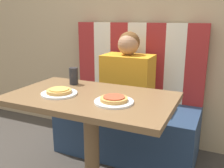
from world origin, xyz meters
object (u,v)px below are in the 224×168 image
at_px(plate_left, 59,94).
at_px(drinking_cup, 74,76).
at_px(pizza_right, 114,99).
at_px(pizza_left, 59,91).
at_px(plate_right, 114,102).
at_px(person, 128,74).

relative_size(plate_left, drinking_cup, 1.87).
height_order(pizza_right, drinking_cup, drinking_cup).
bearing_deg(plate_left, pizza_left, 90.00).
bearing_deg(plate_right, person, 104.87).
distance_m(person, plate_right, 0.74).
height_order(person, pizza_left, person).
bearing_deg(pizza_left, plate_left, -90.00).
bearing_deg(plate_right, drinking_cup, 149.93).
bearing_deg(pizza_right, person, 104.87).
relative_size(pizza_left, pizza_right, 1.00).
bearing_deg(plate_left, pizza_right, 0.00).
relative_size(person, plate_right, 2.80).
height_order(plate_left, drinking_cup, drinking_cup).
relative_size(person, drinking_cup, 5.22).
height_order(person, pizza_right, person).
bearing_deg(drinking_cup, pizza_left, -78.12).
xyz_separation_m(plate_right, drinking_cup, (-0.43, 0.25, 0.05)).
xyz_separation_m(plate_left, pizza_right, (0.38, 0.00, 0.02)).
distance_m(plate_left, pizza_right, 0.38).
xyz_separation_m(pizza_left, pizza_right, (0.38, 0.00, 0.00)).
bearing_deg(person, plate_left, -104.87).
distance_m(person, pizza_left, 0.74).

